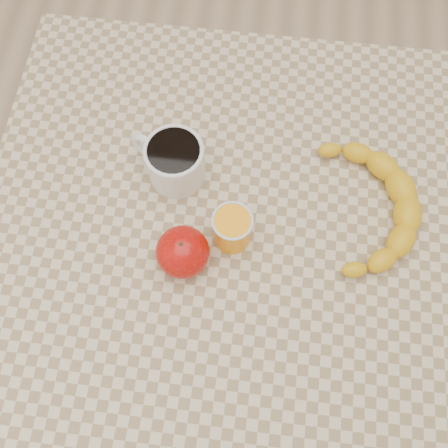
# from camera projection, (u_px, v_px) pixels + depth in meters

# --- Properties ---
(ground) EXTENTS (3.00, 3.00, 0.00)m
(ground) POSITION_uv_depth(u_px,v_px,m) (224.00, 317.00, 1.50)
(ground) COLOR tan
(ground) RESTS_ON ground
(table) EXTENTS (0.80, 0.80, 0.75)m
(table) POSITION_uv_depth(u_px,v_px,m) (224.00, 246.00, 0.88)
(table) COLOR #CBB68F
(table) RESTS_ON ground
(coffee_mug) EXTENTS (0.14, 0.12, 0.08)m
(coffee_mug) POSITION_uv_depth(u_px,v_px,m) (174.00, 160.00, 0.79)
(coffee_mug) COLOR white
(coffee_mug) RESTS_ON table
(orange_juice_glass) EXTENTS (0.06, 0.06, 0.07)m
(orange_juice_glass) POSITION_uv_depth(u_px,v_px,m) (232.00, 229.00, 0.76)
(orange_juice_glass) COLOR orange
(orange_juice_glass) RESTS_ON table
(apple) EXTENTS (0.11, 0.11, 0.08)m
(apple) POSITION_uv_depth(u_px,v_px,m) (183.00, 252.00, 0.74)
(apple) COLOR #8E0405
(apple) RESTS_ON table
(banana) EXTENTS (0.22, 0.30, 0.04)m
(banana) POSITION_uv_depth(u_px,v_px,m) (369.00, 207.00, 0.79)
(banana) COLOR gold
(banana) RESTS_ON table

